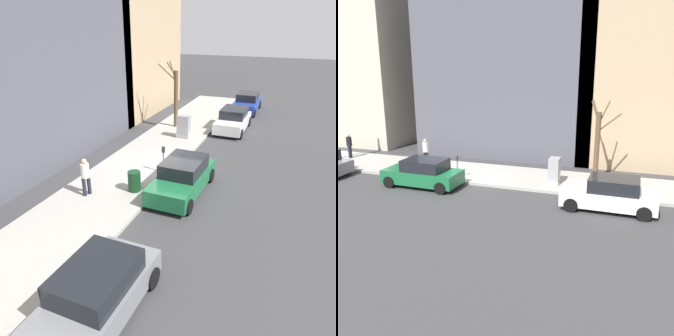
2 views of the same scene
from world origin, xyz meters
The scene contains 11 objects.
ground_plane centered at (0.00, 0.00, 0.00)m, with size 120.00×120.00×0.00m, color #38383A.
sidewalk centered at (2.00, 0.00, 0.07)m, with size 4.00×36.00×0.15m, color #9E9B93.
parked_car_white centered at (-1.22, -8.51, 0.74)m, with size 1.95×4.21×1.52m.
parked_car_green centered at (-1.00, 1.25, 0.74)m, with size 1.99×4.23×1.52m.
parking_meter centered at (0.45, -0.07, 0.98)m, with size 0.14×0.10×1.35m.
utility_box centered at (1.30, -5.43, 0.85)m, with size 0.83×0.61×1.43m.
bare_tree centered at (2.64, -7.48, 2.24)m, with size 1.26×1.69×4.39m.
trash_bin centered at (0.90, 2.15, 0.60)m, with size 0.56×0.56×0.90m, color #14381E.
pedestrian_near_meter centered at (2.62, 3.23, 1.09)m, with size 0.36×0.38×1.66m.
pedestrian_midblock centered at (2.46, 9.11, 1.09)m, with size 0.38×0.36×1.66m.
office_block_center centered at (11.73, -0.57, 7.58)m, with size 12.47×12.47×15.16m, color #4C4C56.
Camera 2 is at (-17.84, -9.24, 6.42)m, focal length 40.00 mm.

